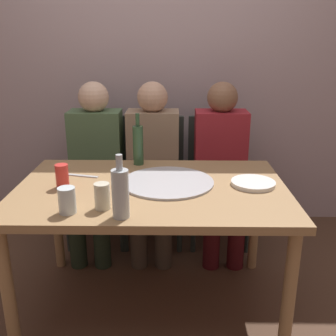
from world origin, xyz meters
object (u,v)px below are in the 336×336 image
object	(u,v)px
table_knife	(79,175)
tumbler_far	(102,196)
tumbler_near	(67,200)
chair_right	(218,171)
dining_table	(152,200)
soda_can	(62,176)
chair_middle	(154,171)
guest_by_wall	(221,161)
chair_left	(100,171)
guest_in_sweater	(95,160)
wine_bottle	(138,144)
guest_in_beanie	(153,160)
beer_bottle	(120,193)
plate_stack	(253,183)
pizza_tray	(168,182)

from	to	relation	value
table_knife	tumbler_far	bearing A→B (deg)	-50.52
tumbler_near	chair_right	world-z (taller)	chair_right
dining_table	soda_can	world-z (taller)	soda_can
chair_middle	guest_by_wall	distance (m)	0.52
chair_left	guest_in_sweater	bearing A→B (deg)	90.00
wine_bottle	guest_in_beanie	world-z (taller)	guest_in_beanie
beer_bottle	guest_in_sweater	xyz separation A→B (m)	(-0.32, 1.06, -0.19)
plate_stack	guest_in_sweater	size ratio (longest dim) A/B	0.20
soda_can	guest_in_sweater	world-z (taller)	guest_in_sweater
wine_bottle	chair_right	xyz separation A→B (m)	(0.54, 0.48, -0.33)
soda_can	chair_right	size ratio (longest dim) A/B	0.14
chair_left	table_knife	bearing A→B (deg)	92.12
tumbler_far	chair_left	bearing A→B (deg)	101.53
beer_bottle	chair_right	size ratio (longest dim) A/B	0.31
guest_in_beanie	tumbler_far	bearing A→B (deg)	80.00
tumbler_near	table_knife	world-z (taller)	tumbler_near
table_knife	chair_left	bearing A→B (deg)	106.21
tumbler_near	guest_in_beanie	distance (m)	1.08
tumbler_near	soda_can	xyz separation A→B (m)	(-0.10, 0.31, 0.00)
guest_in_sweater	beer_bottle	bearing A→B (deg)	106.99
wine_bottle	guest_in_beanie	bearing A→B (deg)	78.50
beer_bottle	chair_right	world-z (taller)	beer_bottle
chair_middle	guest_by_wall	bearing A→B (deg)	162.35
dining_table	guest_in_beanie	size ratio (longest dim) A/B	1.19
beer_bottle	guest_in_beanie	size ratio (longest dim) A/B	0.24
soda_can	plate_stack	world-z (taller)	soda_can
tumbler_near	plate_stack	distance (m)	0.95
plate_stack	beer_bottle	bearing A→B (deg)	-148.59
pizza_tray	tumbler_near	distance (m)	0.57
guest_in_sweater	tumbler_near	bearing A→B (deg)	94.75
wine_bottle	table_knife	world-z (taller)	wine_bottle
wine_bottle	chair_left	distance (m)	0.67
guest_by_wall	beer_bottle	bearing A→B (deg)	62.49
dining_table	wine_bottle	size ratio (longest dim) A/B	4.49
wine_bottle	plate_stack	world-z (taller)	wine_bottle
beer_bottle	soda_can	xyz separation A→B (m)	(-0.34, 0.34, -0.05)
beer_bottle	chair_left	distance (m)	1.30
chair_left	guest_by_wall	bearing A→B (deg)	170.22
wine_bottle	tumbler_near	size ratio (longest dim) A/B	2.65
beer_bottle	dining_table	bearing A→B (deg)	73.36
dining_table	wine_bottle	bearing A→B (deg)	104.79
plate_stack	chair_left	distance (m)	1.29
plate_stack	guest_in_beanie	bearing A→B (deg)	129.73
pizza_tray	chair_left	size ratio (longest dim) A/B	0.54
guest_in_beanie	dining_table	bearing A→B (deg)	92.54
wine_bottle	pizza_tray	bearing A→B (deg)	-60.49
wine_bottle	chair_middle	bearing A→B (deg)	82.07
dining_table	chair_left	distance (m)	0.96
chair_left	guest_in_beanie	size ratio (longest dim) A/B	0.77
wine_bottle	beer_bottle	distance (m)	0.73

